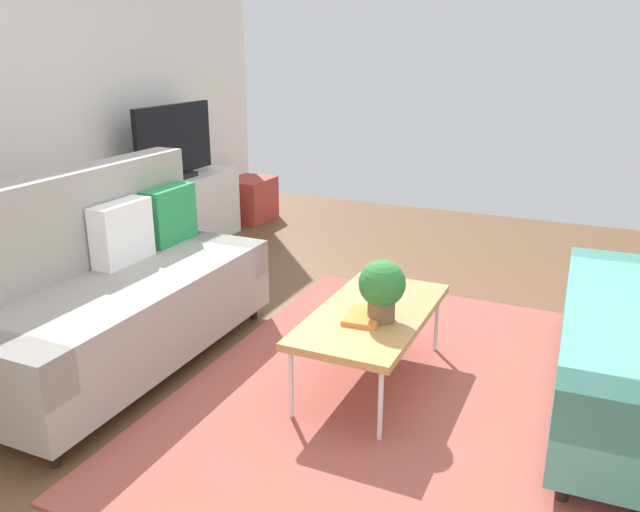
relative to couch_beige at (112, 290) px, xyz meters
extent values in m
plane|color=brown|center=(0.46, -1.45, -0.45)|extent=(7.68, 7.68, 0.00)
cube|color=#9E4C42|center=(0.33, -1.62, -0.44)|extent=(2.90, 2.20, 0.01)
cube|color=gray|center=(-0.02, -0.07, -0.13)|extent=(1.91, 0.85, 0.44)
cube|color=gray|center=(-0.02, 0.25, 0.37)|extent=(1.90, 0.21, 0.56)
cube|color=gray|center=(0.83, -0.07, -0.02)|extent=(0.21, 0.84, 0.22)
cylinder|color=black|center=(0.86, -0.41, -0.40)|extent=(0.05, 0.05, 0.10)
cylinder|color=black|center=(-0.88, -0.42, -0.40)|extent=(0.05, 0.05, 0.10)
cylinder|color=black|center=(0.85, 0.27, -0.40)|extent=(0.05, 0.05, 0.10)
cube|color=#288C4C|center=(0.65, 0.07, 0.27)|extent=(0.40, 0.14, 0.36)
cube|color=white|center=(0.20, 0.07, 0.27)|extent=(0.40, 0.14, 0.36)
cylinder|color=black|center=(-0.20, -2.46, -0.40)|extent=(0.05, 0.05, 0.10)
cylinder|color=black|center=(1.54, -2.40, -0.40)|extent=(0.05, 0.05, 0.10)
cube|color=#B7844C|center=(0.38, -1.42, -0.05)|extent=(1.10, 0.56, 0.04)
cylinder|color=silver|center=(-0.12, -1.19, -0.26)|extent=(0.02, 0.02, 0.38)
cylinder|color=silver|center=(0.88, -1.19, -0.26)|extent=(0.02, 0.02, 0.38)
cylinder|color=silver|center=(-0.12, -1.65, -0.26)|extent=(0.02, 0.02, 0.38)
cylinder|color=silver|center=(0.88, -1.65, -0.26)|extent=(0.02, 0.02, 0.38)
cube|color=silver|center=(1.95, 1.01, -0.13)|extent=(1.40, 0.44, 0.64)
cube|color=black|center=(1.95, 0.99, 0.21)|extent=(0.36, 0.20, 0.04)
cube|color=black|center=(1.95, 0.99, 0.53)|extent=(1.00, 0.05, 0.60)
cube|color=#B2382D|center=(3.05, 0.91, -0.23)|extent=(0.52, 0.40, 0.44)
cylinder|color=brown|center=(0.30, -1.50, 0.03)|extent=(0.14, 0.14, 0.10)
sphere|color=#2D7233|center=(0.30, -1.50, 0.17)|extent=(0.24, 0.24, 0.24)
cube|color=orange|center=(0.27, -1.42, -0.01)|extent=(0.25, 0.20, 0.02)
cylinder|color=silver|center=(1.37, 1.06, 0.27)|extent=(0.13, 0.13, 0.15)
cylinder|color=gold|center=(1.56, 0.97, 0.29)|extent=(0.04, 0.04, 0.20)
camera|label=1|loc=(-2.54, -2.45, 1.31)|focal=35.54mm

